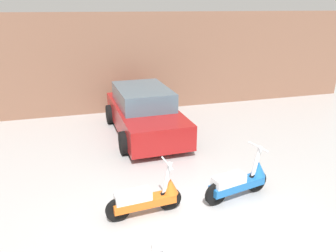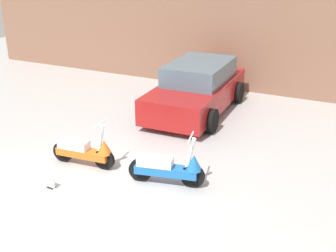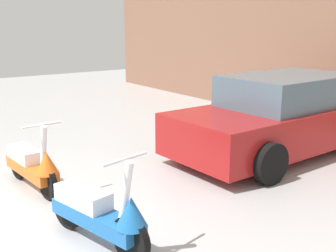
{
  "view_description": "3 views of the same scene",
  "coord_description": "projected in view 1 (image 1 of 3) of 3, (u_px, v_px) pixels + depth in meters",
  "views": [
    {
      "loc": [
        -1.79,
        -4.34,
        3.87
      ],
      "look_at": [
        0.39,
        3.24,
        0.95
      ],
      "focal_mm": 35.0,
      "sensor_mm": 36.0,
      "label": 1
    },
    {
      "loc": [
        4.59,
        -5.7,
        4.39
      ],
      "look_at": [
        0.62,
        2.54,
        0.61
      ],
      "focal_mm": 45.0,
      "sensor_mm": 36.0,
      "label": 2
    },
    {
      "loc": [
        5.18,
        -0.75,
        2.39
      ],
      "look_at": [
        0.06,
        2.9,
        0.83
      ],
      "focal_mm": 45.0,
      "sensor_mm": 36.0,
      "label": 3
    }
  ],
  "objects": [
    {
      "name": "scooter_front_right",
      "position": [
        240.0,
        181.0,
        6.91
      ],
      "size": [
        1.56,
        0.67,
        1.1
      ],
      "rotation": [
        0.0,
        0.0,
        0.21
      ],
      "color": "black",
      "rests_on": "ground_plane"
    },
    {
      "name": "wall_back",
      "position": [
        124.0,
        64.0,
        12.19
      ],
      "size": [
        19.6,
        0.12,
        3.66
      ],
      "primitive_type": "cube",
      "color": "#845B47",
      "rests_on": "ground_plane"
    },
    {
      "name": "scooter_front_left",
      "position": [
        148.0,
        197.0,
        6.33
      ],
      "size": [
        1.53,
        0.55,
        1.06
      ],
      "rotation": [
        0.0,
        0.0,
        0.09
      ],
      "color": "black",
      "rests_on": "ground_plane"
    },
    {
      "name": "car_rear_left",
      "position": [
        144.0,
        112.0,
        10.35
      ],
      "size": [
        2.17,
        4.32,
        1.45
      ],
      "rotation": [
        0.0,
        0.0,
        -1.54
      ],
      "color": "maroon",
      "rests_on": "ground_plane"
    },
    {
      "name": "ground_plane",
      "position": [
        198.0,
        241.0,
        5.72
      ],
      "size": [
        28.0,
        28.0,
        0.0
      ],
      "primitive_type": "plane",
      "color": "#B2B2B2"
    },
    {
      "name": "placard_near_left_scooter",
      "position": [
        158.0,
        247.0,
        5.42
      ],
      "size": [
        0.2,
        0.13,
        0.26
      ],
      "rotation": [
        0.0,
        0.0,
        -0.08
      ],
      "color": "black",
      "rests_on": "ground_plane"
    }
  ]
}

